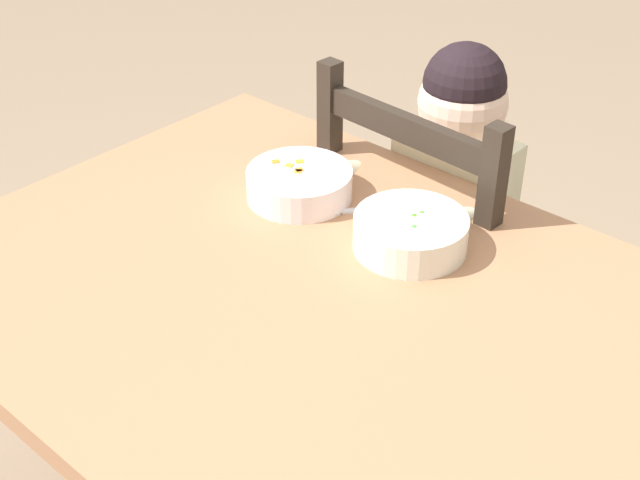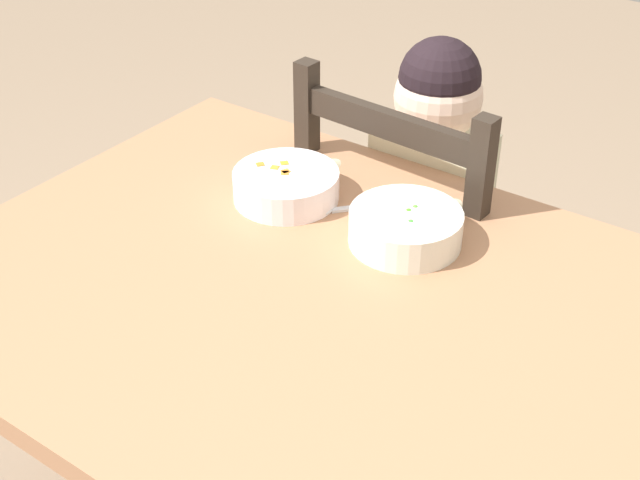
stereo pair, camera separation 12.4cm
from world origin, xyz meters
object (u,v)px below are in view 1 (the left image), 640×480
object	(u,v)px
dining_chair	(439,279)
bowl_of_peas	(410,232)
child_figure	(445,207)
dining_table	(318,351)
spoon	(342,211)
bowl_of_carrots	(299,183)

from	to	relation	value
dining_chair	bowl_of_peas	world-z (taller)	dining_chair
child_figure	bowl_of_peas	world-z (taller)	child_figure
dining_table	dining_chair	bearing A→B (deg)	101.36
spoon	child_figure	bearing A→B (deg)	83.83
child_figure	bowl_of_carrots	size ratio (longest dim) A/B	5.20
dining_table	spoon	size ratio (longest dim) A/B	10.66
child_figure	bowl_of_carrots	world-z (taller)	child_figure
dining_chair	spoon	bearing A→B (deg)	-95.38
child_figure	dining_table	bearing A→B (deg)	-78.80
bowl_of_peas	bowl_of_carrots	world-z (taller)	bowl_of_peas
dining_table	bowl_of_carrots	xyz separation A→B (m)	(-0.22, 0.20, 0.14)
dining_table	bowl_of_carrots	bearing A→B (deg)	138.27
bowl_of_peas	dining_chair	bearing A→B (deg)	112.68
dining_table	bowl_of_peas	xyz separation A→B (m)	(0.03, 0.20, 0.14)
dining_chair	child_figure	distance (m)	0.19
bowl_of_peas	spoon	bearing A→B (deg)	176.66
bowl_of_carrots	spoon	distance (m)	0.10
child_figure	spoon	xyz separation A→B (m)	(-0.03, -0.28, 0.11)
dining_chair	spoon	world-z (taller)	dining_chair
bowl_of_carrots	child_figure	bearing A→B (deg)	67.23
dining_table	spoon	xyz separation A→B (m)	(-0.13, 0.20, 0.11)
dining_table	dining_chair	distance (m)	0.54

